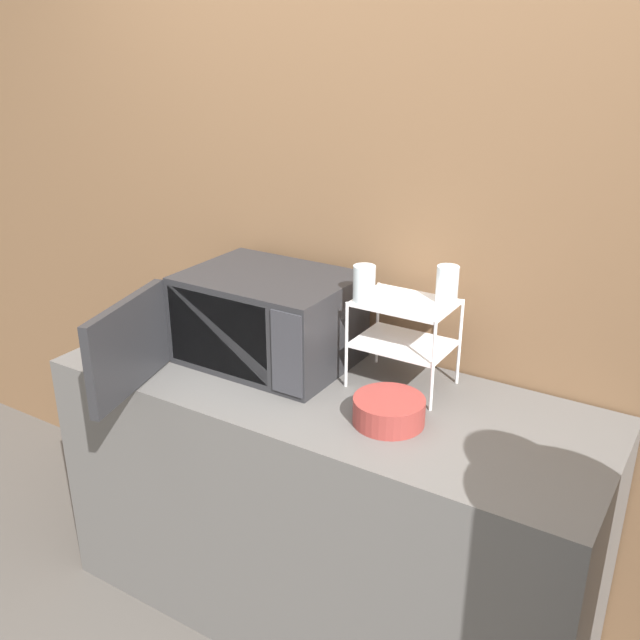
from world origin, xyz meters
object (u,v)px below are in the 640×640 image
Objects in this scene: microwave at (262,319)px; glass_front_left at (364,284)px; dish_rack at (404,325)px; bowl at (389,411)px; glass_back_right at (447,284)px.

glass_front_left is (0.37, 0.02, 0.19)m from microwave.
bowl is at bearing -72.82° from dish_rack.
dish_rack is 2.67× the size of glass_back_right.
dish_rack is at bearing 32.62° from glass_front_left.
microwave is at bearing -165.67° from glass_back_right.
glass_back_right reaches higher than dish_rack.
dish_rack is at bearing -150.84° from glass_back_right.
glass_back_right is 0.42m from bowl.
microwave reaches higher than bowl.
glass_back_right is at bearing 83.31° from bowl.
dish_rack is 0.30m from bowl.
glass_back_right is at bearing 14.33° from microwave.
glass_back_right is (0.58, 0.15, 0.19)m from microwave.
glass_front_left is at bearing -149.08° from glass_back_right.
dish_rack is 1.44× the size of bowl.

